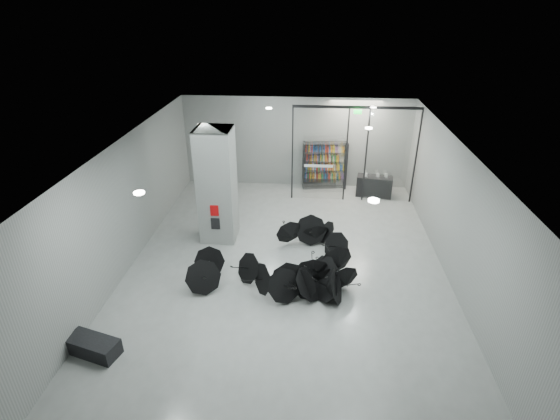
# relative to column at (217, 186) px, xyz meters

# --- Properties ---
(room) EXTENTS (14.00, 14.02, 4.01)m
(room) POSITION_rel_column_xyz_m (2.50, -2.00, 0.84)
(room) COLOR gray
(room) RESTS_ON ground
(column) EXTENTS (1.20, 1.20, 4.00)m
(column) POSITION_rel_column_xyz_m (0.00, 0.00, 0.00)
(column) COLOR slate
(column) RESTS_ON ground
(fire_cabinet) EXTENTS (0.28, 0.04, 0.38)m
(fire_cabinet) POSITION_rel_column_xyz_m (0.00, -0.62, -0.65)
(fire_cabinet) COLOR #A50A07
(fire_cabinet) RESTS_ON column
(info_panel) EXTENTS (0.30, 0.03, 0.42)m
(info_panel) POSITION_rel_column_xyz_m (0.00, -0.62, -1.15)
(info_panel) COLOR black
(info_panel) RESTS_ON column
(exit_sign) EXTENTS (0.30, 0.06, 0.15)m
(exit_sign) POSITION_rel_column_xyz_m (4.90, 3.30, 1.82)
(exit_sign) COLOR #0CE533
(exit_sign) RESTS_ON room
(glass_partition) EXTENTS (5.06, 0.08, 4.00)m
(glass_partition) POSITION_rel_column_xyz_m (4.89, 3.50, 0.18)
(glass_partition) COLOR silver
(glass_partition) RESTS_ON ground
(bench) EXTENTS (1.40, 0.89, 0.42)m
(bench) POSITION_rel_column_xyz_m (-1.92, -5.79, -1.79)
(bench) COLOR black
(bench) RESTS_ON ground
(bookshelf) EXTENTS (1.97, 0.71, 2.12)m
(bookshelf) POSITION_rel_column_xyz_m (3.79, 4.75, -0.94)
(bookshelf) COLOR black
(bookshelf) RESTS_ON ground
(shop_counter) EXTENTS (1.57, 0.82, 0.90)m
(shop_counter) POSITION_rel_column_xyz_m (5.94, 3.98, -1.55)
(shop_counter) COLOR black
(shop_counter) RESTS_ON ground
(umbrella_cluster) EXTENTS (5.48, 4.65, 1.32)m
(umbrella_cluster) POSITION_rel_column_xyz_m (2.95, -2.34, -1.69)
(umbrella_cluster) COLOR black
(umbrella_cluster) RESTS_ON ground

